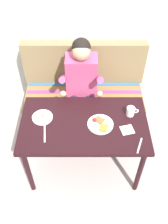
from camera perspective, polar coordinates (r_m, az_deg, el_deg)
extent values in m
plane|color=#AFA09A|center=(2.99, 0.01, -11.60)|extent=(8.00, 8.00, 0.00)
cube|color=silver|center=(3.09, -0.06, 23.17)|extent=(4.40, 0.10, 2.60)
cube|color=black|center=(2.41, 0.01, -2.78)|extent=(1.20, 0.70, 0.04)
cylinder|color=black|center=(2.60, -12.29, -12.88)|extent=(0.05, 0.05, 0.69)
cylinder|color=black|center=(2.60, 12.33, -12.82)|extent=(0.05, 0.05, 0.69)
cylinder|color=black|center=(2.92, -10.67, -3.02)|extent=(0.05, 0.05, 0.69)
cylinder|color=black|center=(2.93, 10.65, -2.98)|extent=(0.05, 0.05, 0.69)
cube|color=olive|center=(3.27, -0.03, 1.10)|extent=(1.44, 0.56, 0.40)
cube|color=olive|center=(3.11, -0.03, 4.05)|extent=(1.40, 0.52, 0.06)
cube|color=olive|center=(3.09, -0.04, 10.93)|extent=(1.44, 0.12, 0.54)
cube|color=orange|center=(2.98, -0.02, 2.70)|extent=(1.38, 0.05, 0.01)
cube|color=#93387A|center=(3.09, -0.03, 4.51)|extent=(1.38, 0.05, 0.01)
cube|color=#336099|center=(3.19, -0.04, 6.21)|extent=(1.38, 0.05, 0.01)
cube|color=#BA426C|center=(2.85, -0.59, 8.09)|extent=(0.34, 0.22, 0.48)
sphere|color=tan|center=(2.64, -0.65, 13.32)|extent=(0.19, 0.19, 0.19)
sphere|color=black|center=(2.65, -0.65, 14.22)|extent=(0.19, 0.19, 0.19)
cylinder|color=#BA426C|center=(2.70, -4.68, 7.34)|extent=(0.07, 0.29, 0.23)
cylinder|color=#BA426C|center=(2.70, 3.46, 7.37)|extent=(0.07, 0.29, 0.23)
sphere|color=tan|center=(2.68, -4.69, 4.05)|extent=(0.07, 0.07, 0.07)
sphere|color=tan|center=(2.67, 3.47, 4.08)|extent=(0.07, 0.07, 0.07)
cylinder|color=#232333|center=(2.88, -2.26, 2.23)|extent=(0.09, 0.34, 0.09)
cylinder|color=#232333|center=(2.96, -2.19, -3.66)|extent=(0.08, 0.08, 0.52)
cube|color=black|center=(3.11, -2.10, -7.26)|extent=(0.09, 0.20, 0.05)
cylinder|color=#232333|center=(2.88, 1.12, 2.24)|extent=(0.09, 0.34, 0.09)
cylinder|color=#232333|center=(2.96, 1.10, -3.66)|extent=(0.08, 0.08, 0.52)
cube|color=black|center=(3.11, 1.06, -7.26)|extent=(0.09, 0.20, 0.05)
cylinder|color=white|center=(2.38, 3.68, -2.75)|extent=(0.24, 0.24, 0.02)
cube|color=olive|center=(2.33, 4.39, -3.59)|extent=(0.08, 0.09, 0.02)
cube|color=#98592F|center=(2.39, 3.47, -1.79)|extent=(0.10, 0.10, 0.02)
sphere|color=red|center=(2.37, 2.37, -1.80)|extent=(0.04, 0.04, 0.04)
ellipsoid|color=#CC6623|center=(2.34, 4.77, -3.14)|extent=(0.06, 0.05, 0.02)
cylinder|color=white|center=(2.46, -9.26, -1.20)|extent=(0.20, 0.20, 0.01)
ellipsoid|color=white|center=(2.45, -9.29, -1.01)|extent=(0.09, 0.08, 0.01)
sphere|color=yellow|center=(2.44, -9.26, -0.89)|extent=(0.03, 0.03, 0.03)
cylinder|color=white|center=(2.47, 10.33, 0.17)|extent=(0.08, 0.08, 0.09)
cylinder|color=brown|center=(2.45, 10.45, 0.78)|extent=(0.07, 0.07, 0.01)
torus|color=white|center=(2.48, 11.52, 0.24)|extent=(0.05, 0.01, 0.05)
cube|color=silver|center=(2.37, 9.61, -3.93)|extent=(0.14, 0.13, 0.01)
cube|color=silver|center=(2.28, 12.32, -7.28)|extent=(0.07, 0.16, 0.00)
cube|color=silver|center=(2.34, -8.75, -4.75)|extent=(0.04, 0.20, 0.00)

